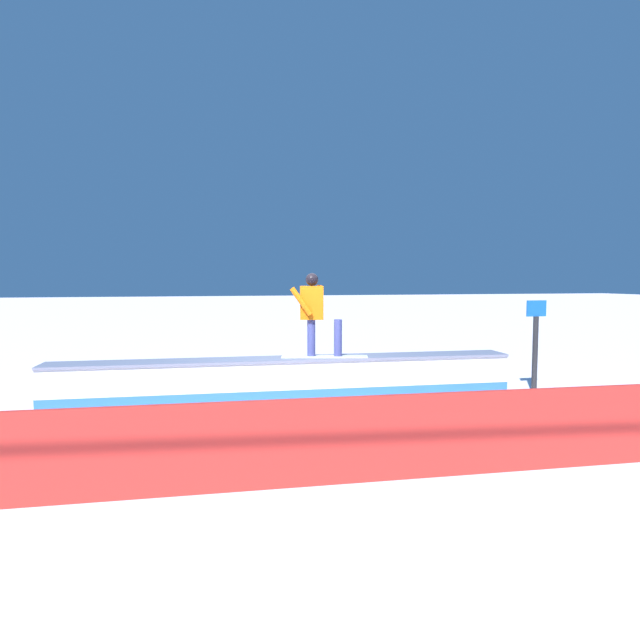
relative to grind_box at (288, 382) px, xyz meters
The scene contains 5 objects.
ground_plane 0.36m from the grind_box, ahead, with size 120.00×120.00×0.00m, color white.
grind_box is the anchor object (origin of this frame).
snowboarder 1.31m from the grind_box, behind, with size 1.51×0.63×1.45m.
safety_fence 3.74m from the grind_box, 90.00° to the left, with size 11.58×0.06×0.92m, color red.
trail_marker 4.73m from the grind_box, behind, with size 0.40×0.10×1.74m.
Camera 1 is at (1.62, 8.94, 2.13)m, focal length 29.87 mm.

